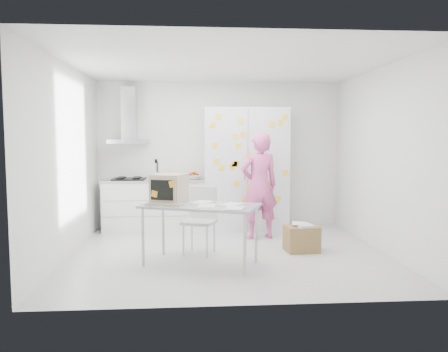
{
  "coord_description": "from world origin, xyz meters",
  "views": [
    {
      "loc": [
        -0.52,
        -6.19,
        1.67
      ],
      "look_at": [
        -0.02,
        0.63,
        1.07
      ],
      "focal_mm": 35.0,
      "sensor_mm": 36.0,
      "label": 1
    }
  ],
  "objects": [
    {
      "name": "walls",
      "position": [
        0.0,
        0.72,
        1.35
      ],
      "size": [
        4.52,
        4.01,
        2.7
      ],
      "color": "white",
      "rests_on": "ground"
    },
    {
      "name": "ceiling",
      "position": [
        0.0,
        0.0,
        2.7
      ],
      "size": [
        4.5,
        4.0,
        0.02
      ],
      "primitive_type": "cube",
      "color": "white",
      "rests_on": "walls"
    },
    {
      "name": "tall_cabinet",
      "position": [
        0.45,
        1.67,
        1.1
      ],
      "size": [
        1.5,
        0.68,
        2.2
      ],
      "color": "silver",
      "rests_on": "ground"
    },
    {
      "name": "person",
      "position": [
        0.59,
        0.91,
        0.88
      ],
      "size": [
        0.71,
        0.54,
        1.75
      ],
      "primitive_type": "imported",
      "rotation": [
        0.0,
        0.0,
        3.34
      ],
      "color": "#D85496",
      "rests_on": "ground"
    },
    {
      "name": "floor",
      "position": [
        0.0,
        0.0,
        -0.01
      ],
      "size": [
        4.5,
        4.0,
        0.02
      ],
      "primitive_type": "cube",
      "color": "silver",
      "rests_on": "ground"
    },
    {
      "name": "counter_run",
      "position": [
        -1.2,
        1.7,
        0.47
      ],
      "size": [
        1.84,
        0.63,
        1.28
      ],
      "color": "white",
      "rests_on": "ground"
    },
    {
      "name": "cardboard_box",
      "position": [
        1.08,
        0.02,
        0.2
      ],
      "size": [
        0.5,
        0.42,
        0.41
      ],
      "rotation": [
        0.0,
        0.0,
        0.09
      ],
      "color": "olive",
      "rests_on": "ground"
    },
    {
      "name": "desk",
      "position": [
        -0.68,
        -0.41,
        0.9
      ],
      "size": [
        1.65,
        1.23,
        1.18
      ],
      "rotation": [
        0.0,
        0.0,
        -0.37
      ],
      "color": "#949B9E",
      "rests_on": "ground"
    },
    {
      "name": "chair",
      "position": [
        -0.4,
        0.06,
        0.54
      ],
      "size": [
        0.55,
        0.55,
        0.95
      ],
      "rotation": [
        0.0,
        0.0,
        -0.35
      ],
      "color": "silver",
      "rests_on": "ground"
    },
    {
      "name": "range_hood",
      "position": [
        -1.65,
        1.84,
        1.96
      ],
      "size": [
        0.7,
        0.48,
        1.01
      ],
      "color": "silver",
      "rests_on": "walls"
    }
  ]
}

